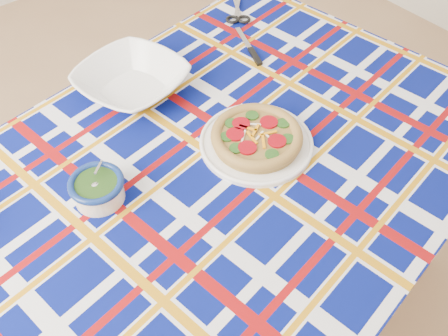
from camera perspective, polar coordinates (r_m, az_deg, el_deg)
floor at (r=2.12m, az=-5.01°, el=-4.31°), size 4.00×4.00×0.00m
dining_table at (r=1.25m, az=-3.02°, el=-3.83°), size 1.76×1.25×0.76m
tablecloth at (r=1.23m, az=-3.06°, el=-3.12°), size 1.80×1.29×0.11m
main_focaccia_plate at (r=1.25m, az=3.75°, el=3.58°), size 0.34×0.34×0.06m
pesto_bowl at (r=1.17m, az=-14.28°, el=-2.17°), size 0.15×0.15×0.08m
serving_bowl at (r=1.43m, az=-10.49°, el=9.74°), size 0.35×0.35×0.07m
table_knife at (r=1.63m, az=2.34°, el=14.53°), size 0.10×0.21×0.01m
kitchen_scissors at (r=1.77m, az=1.54°, el=17.85°), size 0.18×0.20×0.02m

